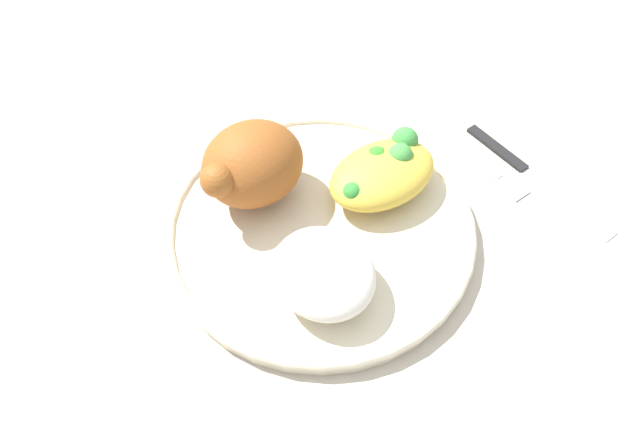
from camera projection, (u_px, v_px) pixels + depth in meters
ground_plane at (320, 233)px, 0.57m from camera, size 2.00×2.00×0.00m
plate at (320, 226)px, 0.56m from camera, size 0.30×0.30×0.02m
roasted_chicken at (251, 165)px, 0.54m from camera, size 0.11×0.09×0.08m
rice_pile at (323, 273)px, 0.49m from camera, size 0.09×0.10×0.04m
mac_cheese_with_broccoli at (381, 169)px, 0.56m from camera, size 0.11×0.08×0.05m
fork at (480, 161)px, 0.63m from camera, size 0.02×0.14×0.01m
knife at (524, 168)px, 0.62m from camera, size 0.02×0.19×0.01m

